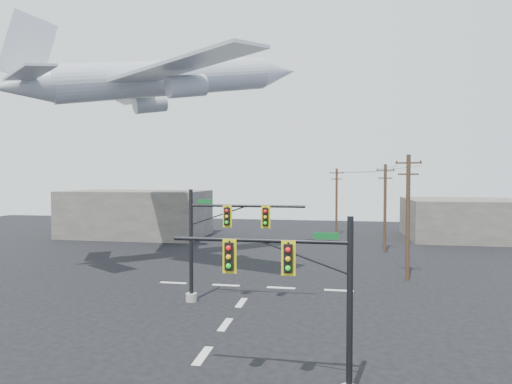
% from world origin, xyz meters
% --- Properties ---
extents(ground, '(120.00, 120.00, 0.00)m').
position_xyz_m(ground, '(0.00, 0.00, 0.00)').
color(ground, black).
rests_on(ground, ground).
extents(lane_markings, '(14.00, 21.20, 0.01)m').
position_xyz_m(lane_markings, '(0.00, 5.33, 0.01)').
color(lane_markings, beige).
rests_on(lane_markings, ground).
extents(signal_mast_near, '(6.72, 0.71, 6.46)m').
position_xyz_m(signal_mast_near, '(4.75, -2.69, 3.49)').
color(signal_mast_near, gray).
rests_on(signal_mast_near, ground).
extents(signal_mast_far, '(7.47, 0.78, 7.05)m').
position_xyz_m(signal_mast_far, '(-1.59, 7.72, 3.82)').
color(signal_mast_far, gray).
rests_on(signal_mast_far, ground).
extents(utility_pole_a, '(1.88, 0.53, 9.50)m').
position_xyz_m(utility_pole_a, '(11.13, 15.89, 4.97)').
color(utility_pole_a, '#412B1C').
rests_on(utility_pole_a, ground).
extents(utility_pole_b, '(1.78, 0.75, 9.14)m').
position_xyz_m(utility_pole_b, '(10.88, 28.12, 4.78)').
color(utility_pole_b, '#412B1C').
rests_on(utility_pole_b, ground).
extents(utility_pole_c, '(1.84, 0.31, 8.98)m').
position_xyz_m(utility_pole_c, '(6.04, 40.67, 4.70)').
color(utility_pole_c, '#412B1C').
rests_on(utility_pole_c, ground).
extents(power_lines, '(6.77, 24.80, 0.28)m').
position_xyz_m(power_lines, '(9.67, 28.49, 8.51)').
color(power_lines, black).
extents(airliner, '(23.73, 22.52, 7.49)m').
position_xyz_m(airliner, '(-8.75, 18.16, 16.41)').
color(airliner, '#A5AAB1').
extents(building_left, '(18.00, 10.00, 6.00)m').
position_xyz_m(building_left, '(-20.00, 35.00, 3.00)').
color(building_left, '#6A665D').
rests_on(building_left, ground).
extents(building_right, '(14.00, 12.00, 5.00)m').
position_xyz_m(building_right, '(22.00, 40.00, 2.50)').
color(building_right, '#6A665D').
rests_on(building_right, ground).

